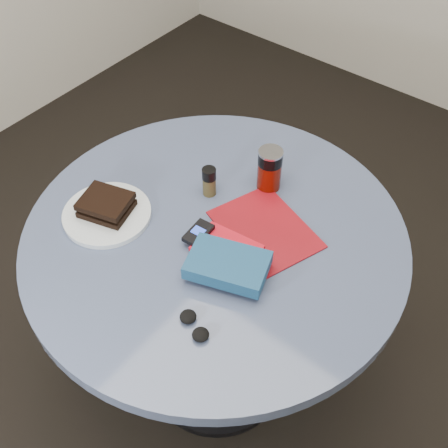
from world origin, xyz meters
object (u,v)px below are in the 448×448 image
Objects in this scene: headphones at (194,325)px; table at (216,270)px; plate at (107,214)px; red_book at (227,248)px; sandwich at (106,205)px; mp3_player at (198,233)px; novel at (228,265)px; soda_can at (270,169)px; pepper_grinder at (209,181)px; magazine at (265,229)px.

table is at bearing 119.74° from headphones.
plate is 1.47× the size of red_book.
plate is 2.31× the size of headphones.
sandwich reaches higher than mp3_player.
red_book is at bearing 110.43° from novel.
red_book is 0.08m from mp3_player.
table is 0.19m from red_book.
mp3_player is at bearing 142.44° from novel.
soda_can is 0.33m from novel.
mp3_player is (-0.03, -0.27, -0.04)m from soda_can.
plate is 0.34m from red_book.
novel is at bearing -56.79° from red_book.
magazine is (0.20, -0.02, -0.04)m from pepper_grinder.
table is 0.19m from mp3_player.
red_book reaches higher than plate.
mp3_player is 0.26m from headphones.
pepper_grinder is 0.46× the size of novel.
plate is 1.56× the size of sandwich.
table is 5.27× the size of novel.
mp3_player is at bearing -60.20° from pepper_grinder.
red_book is at bearing -39.06° from pepper_grinder.
red_book is (0.05, -0.26, -0.05)m from soda_can.
magazine is 1.41× the size of novel.
sandwich reaches higher than table.
mp3_player is (0.08, -0.15, -0.02)m from pepper_grinder.
plate is 0.45m from soda_can.
soda_can reaches higher than red_book.
soda_can is (0.27, 0.35, 0.03)m from sandwich.
table is 0.35m from sandwich.
red_book is at bearing 16.26° from sandwich.
magazine reaches higher than table.
headphones reaches higher than magazine.
soda_can is at bearing 88.79° from novel.
pepper_grinder is at bearing 119.80° from mp3_player.
plate is 2.73× the size of mp3_player.
headphones is (0.14, -0.48, -0.05)m from soda_can.
sandwich is 0.38m from novel.
red_book is 1.86× the size of mp3_player.
novel reaches higher than table.
sandwich is at bearing -169.99° from red_book.
novel is (0.05, -0.06, 0.03)m from red_book.
sandwich reaches higher than headphones.
novel reaches higher than red_book.
sandwich reaches higher than plate.
magazine is at bearing 31.43° from plate.
soda_can reaches higher than sandwich.
mp3_player reaches higher than magazine.
table is 9.87× the size of headphones.
plate is at bearing -168.99° from red_book.
novel reaches higher than plate.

